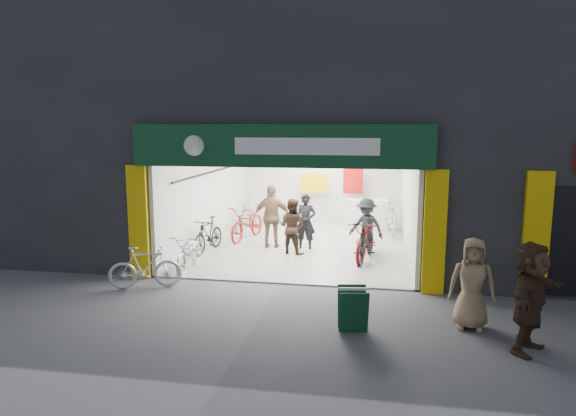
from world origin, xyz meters
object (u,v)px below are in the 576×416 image
(parked_bike, at_px, (145,267))
(pedestrian_near, at_px, (472,284))
(bike_right_front, at_px, (366,240))
(sandwich_board, at_px, (353,309))
(bike_left_front, at_px, (189,253))

(parked_bike, xyz_separation_m, pedestrian_near, (6.51, -1.08, 0.34))
(bike_right_front, bearing_deg, sandwich_board, -81.02)
(sandwich_board, bearing_deg, parked_bike, 151.16)
(bike_right_front, bearing_deg, bike_left_front, -147.07)
(sandwich_board, bearing_deg, bike_right_front, 79.51)
(bike_left_front, distance_m, bike_right_front, 4.48)
(parked_bike, relative_size, sandwich_board, 2.04)
(sandwich_board, bearing_deg, bike_left_front, 134.43)
(bike_right_front, bearing_deg, pedestrian_near, -55.39)
(pedestrian_near, bearing_deg, sandwich_board, -160.42)
(pedestrian_near, relative_size, sandwich_board, 2.12)
(bike_left_front, xyz_separation_m, bike_right_front, (4.14, 1.73, 0.08))
(pedestrian_near, xyz_separation_m, sandwich_board, (-1.99, -0.53, -0.38))
(bike_right_front, relative_size, pedestrian_near, 1.15)
(bike_right_front, xyz_separation_m, pedestrian_near, (1.89, -4.17, 0.25))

